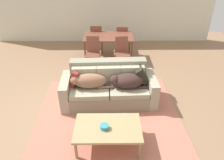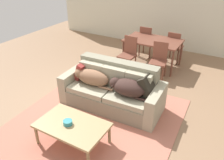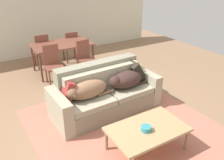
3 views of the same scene
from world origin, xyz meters
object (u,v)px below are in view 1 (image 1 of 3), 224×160
(dog_on_right_cushion, at_px, (127,81))
(dining_table, at_px, (108,38))
(throw_pillow_by_left_arm, at_px, (75,77))
(dining_chair_far_right, at_px, (122,38))
(dog_on_left_cushion, at_px, (88,81))
(coffee_table, at_px, (108,129))
(couch, at_px, (109,87))
(throw_pillow_by_right_arm, at_px, (142,74))
(dining_chair_near_left, at_px, (93,51))
(dining_chair_near_right, at_px, (122,51))
(bowl_on_coffee_table, at_px, (104,127))
(dining_chair_far_left, at_px, (97,38))

(dog_on_right_cushion, distance_m, dining_table, 2.38)
(throw_pillow_by_left_arm, height_order, dining_chair_far_right, dining_chair_far_right)
(dog_on_left_cushion, bearing_deg, coffee_table, -72.96)
(dining_chair_far_right, bearing_deg, couch, 84.27)
(dog_on_left_cushion, height_order, dog_on_right_cushion, dog_on_left_cushion)
(dog_on_right_cushion, height_order, dining_table, same)
(couch, height_order, dog_on_left_cushion, couch)
(throw_pillow_by_left_arm, distance_m, throw_pillow_by_right_arm, 1.47)
(dining_chair_near_left, relative_size, dining_chair_near_right, 1.02)
(couch, bearing_deg, throw_pillow_by_left_arm, 176.63)
(throw_pillow_by_left_arm, distance_m, dining_chair_near_right, 1.98)
(dining_chair_far_right, bearing_deg, throw_pillow_by_right_arm, 99.55)
(dining_chair_near_left, xyz_separation_m, dining_chair_far_right, (0.88, 1.13, -0.01))
(dining_chair_far_right, bearing_deg, dining_chair_near_left, 55.08)
(dining_table, distance_m, dining_chair_near_right, 0.72)
(dog_on_right_cushion, relative_size, bowl_on_coffee_table, 5.56)
(dog_on_right_cushion, xyz_separation_m, dining_chair_far_right, (0.05, 2.89, -0.10))
(throw_pillow_by_right_arm, height_order, dining_table, throw_pillow_by_right_arm)
(bowl_on_coffee_table, distance_m, dining_chair_near_left, 2.99)
(couch, bearing_deg, dining_table, 88.03)
(bowl_on_coffee_table, height_order, dining_chair_far_left, dining_chair_far_left)
(dining_chair_near_right, relative_size, dining_chair_far_right, 1.02)
(dining_table, bearing_deg, coffee_table, -89.86)
(throw_pillow_by_right_arm, height_order, dining_chair_near_right, dining_chair_near_right)
(throw_pillow_by_left_arm, bearing_deg, dining_chair_far_right, 67.08)
(throw_pillow_by_left_arm, xyz_separation_m, bowl_on_coffee_table, (0.67, -1.35, -0.17))
(couch, height_order, dining_chair_near_left, dining_chair_near_left)
(dog_on_left_cushion, relative_size, bowl_on_coffee_table, 6.01)
(dog_on_left_cushion, bearing_deg, dining_chair_near_right, 63.51)
(throw_pillow_by_right_arm, bearing_deg, dining_chair_near_right, 103.07)
(throw_pillow_by_left_arm, relative_size, bowl_on_coffee_table, 2.62)
(dining_chair_near_left, xyz_separation_m, dining_chair_far_left, (0.04, 1.11, 0.01))
(bowl_on_coffee_table, relative_size, dining_chair_near_right, 0.16)
(dining_chair_near_right, bearing_deg, dining_chair_far_right, 79.12)
(dining_chair_near_right, relative_size, dining_chair_far_left, 0.97)
(couch, distance_m, dining_chair_near_left, 1.70)
(dog_on_left_cushion, xyz_separation_m, dining_table, (0.40, 2.35, 0.09))
(throw_pillow_by_right_arm, bearing_deg, dog_on_left_cushion, -169.67)
(throw_pillow_by_left_arm, relative_size, dining_chair_near_right, 0.43)
(dog_on_right_cushion, height_order, dining_chair_far_left, dining_chair_far_left)
(dog_on_left_cushion, xyz_separation_m, throw_pillow_by_left_arm, (-0.31, 0.15, 0.01))
(dining_chair_near_right, height_order, dining_chair_far_right, dining_chair_near_right)
(dining_chair_near_left, distance_m, dining_chair_far_right, 1.44)
(coffee_table, bearing_deg, couch, 89.50)
(dog_on_right_cushion, xyz_separation_m, bowl_on_coffee_table, (-0.44, -1.21, -0.16))
(dog_on_right_cushion, bearing_deg, dining_chair_near_right, 87.80)
(bowl_on_coffee_table, bearing_deg, dining_chair_near_left, 97.53)
(couch, distance_m, dining_chair_far_left, 2.78)
(dining_table, bearing_deg, dining_chair_far_left, 127.11)
(throw_pillow_by_left_arm, xyz_separation_m, dining_chair_far_right, (1.16, 2.75, -0.12))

